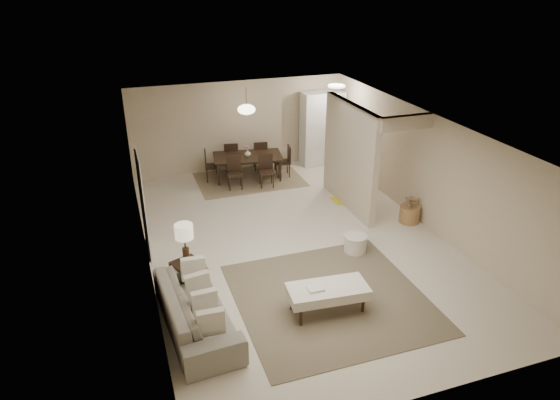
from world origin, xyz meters
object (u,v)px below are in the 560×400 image
object	(u,v)px
pantry_cabinet	(322,128)
ottoman_bench	(328,292)
wicker_basket	(409,214)
dining_table	(248,167)
sofa	(196,309)
side_table	(188,275)
round_pouf	(355,244)

from	to	relation	value
pantry_cabinet	ottoman_bench	distance (m)	7.09
wicker_basket	dining_table	xyz separation A→B (m)	(-2.75, 3.67, 0.13)
sofa	side_table	distance (m)	1.13
dining_table	wicker_basket	bearing A→B (deg)	-43.99
side_table	wicker_basket	xyz separation A→B (m)	(5.15, 0.95, -0.06)
pantry_cabinet	ottoman_bench	bearing A→B (deg)	-112.21
pantry_cabinet	dining_table	xyz separation A→B (m)	(-2.35, -0.48, -0.73)
ottoman_bench	side_table	world-z (taller)	side_table
pantry_cabinet	wicker_basket	size ratio (longest dim) A/B	4.63
side_table	ottoman_bench	bearing A→B (deg)	-34.39
round_pouf	wicker_basket	bearing A→B (deg)	24.28
ottoman_bench	wicker_basket	size ratio (longest dim) A/B	3.03
pantry_cabinet	round_pouf	size ratio (longest dim) A/B	4.52
wicker_basket	dining_table	distance (m)	4.59
pantry_cabinet	sofa	distance (m)	7.90
pantry_cabinet	side_table	xyz separation A→B (m)	(-4.75, -5.10, -0.79)
sofa	side_table	world-z (taller)	sofa
pantry_cabinet	side_table	world-z (taller)	pantry_cabinet
side_table	dining_table	size ratio (longest dim) A/B	0.28
pantry_cabinet	wicker_basket	bearing A→B (deg)	-84.49
sofa	side_table	xyz separation A→B (m)	(0.05, 1.13, -0.09)
ottoman_bench	wicker_basket	world-z (taller)	ottoman_bench
sofa	round_pouf	world-z (taller)	sofa
side_table	dining_table	xyz separation A→B (m)	(2.40, 4.62, 0.06)
sofa	ottoman_bench	xyz separation A→B (m)	(2.13, -0.30, 0.04)
dining_table	side_table	bearing A→B (deg)	-108.28
ottoman_bench	dining_table	distance (m)	6.06
sofa	dining_table	xyz separation A→B (m)	(2.45, 5.75, -0.02)
sofa	side_table	size ratio (longest dim) A/B	4.59
sofa	dining_table	bearing A→B (deg)	-27.25
ottoman_bench	round_pouf	distance (m)	2.07
ottoman_bench	wicker_basket	bearing A→B (deg)	42.52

